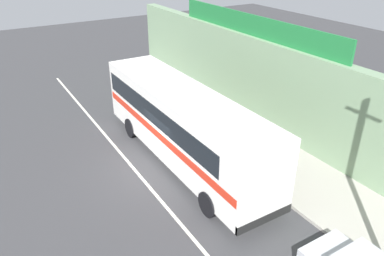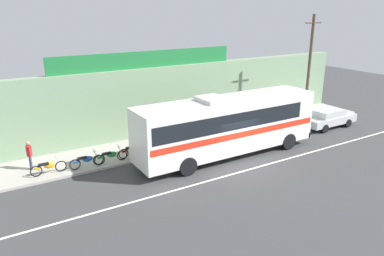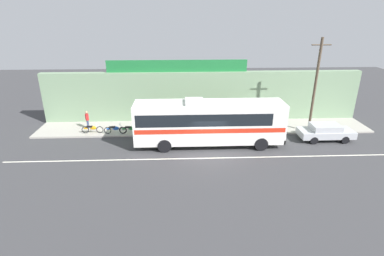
{
  "view_description": "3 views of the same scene",
  "coord_description": "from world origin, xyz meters",
  "px_view_note": "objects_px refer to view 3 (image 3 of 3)",
  "views": [
    {
      "loc": [
        13.33,
        -6.02,
        9.58
      ],
      "look_at": [
        -0.12,
        2.18,
        1.47
      ],
      "focal_mm": 34.77,
      "sensor_mm": 36.0,
      "label": 1
    },
    {
      "loc": [
        -12.7,
        -15.31,
        8.65
      ],
      "look_at": [
        -2.08,
        2.12,
        1.97
      ],
      "focal_mm": 34.62,
      "sensor_mm": 36.0,
      "label": 2
    },
    {
      "loc": [
        -2.2,
        -20.57,
        10.29
      ],
      "look_at": [
        -1.22,
        2.57,
        1.08
      ],
      "focal_mm": 28.21,
      "sensor_mm": 36.0,
      "label": 3
    }
  ],
  "objects_px": {
    "motorcycle_orange": "(115,129)",
    "intercity_bus": "(208,121)",
    "parked_car": "(326,132)",
    "utility_pole": "(315,85)",
    "motorcycle_green": "(131,129)",
    "pedestrian_far_left": "(87,118)",
    "motorcycle_purple": "(148,128)",
    "motorcycle_black": "(92,129)"
  },
  "relations": [
    {
      "from": "motorcycle_orange",
      "to": "intercity_bus",
      "type": "bearing_deg",
      "value": -16.66
    },
    {
      "from": "parked_car",
      "to": "utility_pole",
      "type": "distance_m",
      "value": 3.97
    },
    {
      "from": "intercity_bus",
      "to": "parked_car",
      "type": "xyz_separation_m",
      "value": [
        9.92,
        0.6,
        -1.33
      ]
    },
    {
      "from": "intercity_bus",
      "to": "motorcycle_green",
      "type": "bearing_deg",
      "value": 160.54
    },
    {
      "from": "intercity_bus",
      "to": "pedestrian_far_left",
      "type": "height_order",
      "value": "intercity_bus"
    },
    {
      "from": "motorcycle_orange",
      "to": "pedestrian_far_left",
      "type": "height_order",
      "value": "pedestrian_far_left"
    },
    {
      "from": "motorcycle_purple",
      "to": "motorcycle_orange",
      "type": "height_order",
      "value": "same"
    },
    {
      "from": "utility_pole",
      "to": "motorcycle_purple",
      "type": "height_order",
      "value": "utility_pole"
    },
    {
      "from": "utility_pole",
      "to": "motorcycle_green",
      "type": "xyz_separation_m",
      "value": [
        -15.7,
        0.07,
        -3.73
      ]
    },
    {
      "from": "utility_pole",
      "to": "motorcycle_purple",
      "type": "xyz_separation_m",
      "value": [
        -14.22,
        0.22,
        -3.73
      ]
    },
    {
      "from": "parked_car",
      "to": "motorcycle_orange",
      "type": "height_order",
      "value": "parked_car"
    },
    {
      "from": "motorcycle_black",
      "to": "motorcycle_green",
      "type": "distance_m",
      "value": 3.37
    },
    {
      "from": "parked_car",
      "to": "motorcycle_green",
      "type": "bearing_deg",
      "value": 174.11
    },
    {
      "from": "utility_pole",
      "to": "pedestrian_far_left",
      "type": "relative_size",
      "value": 4.95
    },
    {
      "from": "motorcycle_green",
      "to": "pedestrian_far_left",
      "type": "bearing_deg",
      "value": 160.62
    },
    {
      "from": "motorcycle_orange",
      "to": "pedestrian_far_left",
      "type": "distance_m",
      "value": 3.04
    },
    {
      "from": "motorcycle_orange",
      "to": "pedestrian_far_left",
      "type": "relative_size",
      "value": 1.18
    },
    {
      "from": "motorcycle_green",
      "to": "motorcycle_purple",
      "type": "distance_m",
      "value": 1.49
    },
    {
      "from": "motorcycle_black",
      "to": "motorcycle_orange",
      "type": "relative_size",
      "value": 0.98
    },
    {
      "from": "parked_car",
      "to": "pedestrian_far_left",
      "type": "distance_m",
      "value": 20.7
    },
    {
      "from": "utility_pole",
      "to": "motorcycle_orange",
      "type": "xyz_separation_m",
      "value": [
        -17.07,
        0.13,
        -3.73
      ]
    },
    {
      "from": "utility_pole",
      "to": "motorcycle_purple",
      "type": "distance_m",
      "value": 14.7
    },
    {
      "from": "motorcycle_green",
      "to": "motorcycle_black",
      "type": "bearing_deg",
      "value": 175.73
    },
    {
      "from": "motorcycle_orange",
      "to": "pedestrian_far_left",
      "type": "bearing_deg",
      "value": 152.97
    },
    {
      "from": "utility_pole",
      "to": "motorcycle_black",
      "type": "relative_size",
      "value": 4.28
    },
    {
      "from": "utility_pole",
      "to": "motorcycle_green",
      "type": "height_order",
      "value": "utility_pole"
    },
    {
      "from": "motorcycle_black",
      "to": "pedestrian_far_left",
      "type": "distance_m",
      "value": 1.45
    },
    {
      "from": "motorcycle_purple",
      "to": "motorcycle_black",
      "type": "bearing_deg",
      "value": 178.82
    },
    {
      "from": "motorcycle_purple",
      "to": "intercity_bus",
      "type": "bearing_deg",
      "value": -25.98
    },
    {
      "from": "parked_car",
      "to": "motorcycle_green",
      "type": "height_order",
      "value": "parked_car"
    },
    {
      "from": "motorcycle_green",
      "to": "pedestrian_far_left",
      "type": "xyz_separation_m",
      "value": [
        -4.04,
        1.42,
        0.52
      ]
    },
    {
      "from": "intercity_bus",
      "to": "parked_car",
      "type": "height_order",
      "value": "intercity_bus"
    },
    {
      "from": "intercity_bus",
      "to": "motorcycle_green",
      "type": "xyz_separation_m",
      "value": [
        -6.5,
        2.3,
        -1.5
      ]
    },
    {
      "from": "motorcycle_purple",
      "to": "pedestrian_far_left",
      "type": "distance_m",
      "value": 5.69
    },
    {
      "from": "pedestrian_far_left",
      "to": "utility_pole",
      "type": "bearing_deg",
      "value": -4.32
    },
    {
      "from": "motorcycle_green",
      "to": "motorcycle_orange",
      "type": "relative_size",
      "value": 1.02
    },
    {
      "from": "pedestrian_far_left",
      "to": "motorcycle_black",
      "type": "bearing_deg",
      "value": -59.89
    },
    {
      "from": "motorcycle_orange",
      "to": "motorcycle_purple",
      "type": "bearing_deg",
      "value": 1.82
    },
    {
      "from": "pedestrian_far_left",
      "to": "parked_car",
      "type": "bearing_deg",
      "value": -8.66
    },
    {
      "from": "utility_pole",
      "to": "motorcycle_black",
      "type": "height_order",
      "value": "utility_pole"
    },
    {
      "from": "utility_pole",
      "to": "pedestrian_far_left",
      "type": "height_order",
      "value": "utility_pole"
    },
    {
      "from": "motorcycle_purple",
      "to": "utility_pole",
      "type": "bearing_deg",
      "value": -0.89
    }
  ]
}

